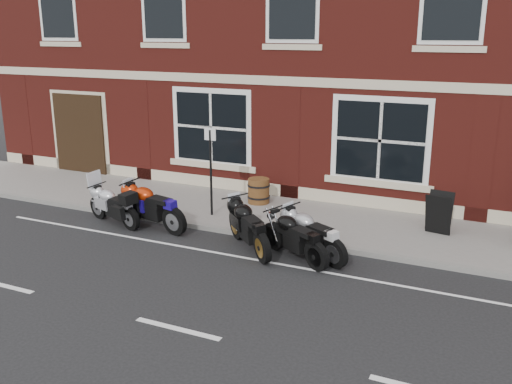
% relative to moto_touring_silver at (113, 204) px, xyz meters
% --- Properties ---
extents(ground, '(80.00, 80.00, 0.00)m').
position_rel_moto_touring_silver_xyz_m(ground, '(4.34, -0.87, -0.52)').
color(ground, black).
rests_on(ground, ground).
extents(sidewalk, '(30.00, 3.00, 0.12)m').
position_rel_moto_touring_silver_xyz_m(sidewalk, '(4.34, 2.13, -0.46)').
color(sidewalk, slate).
rests_on(sidewalk, ground).
extents(kerb, '(30.00, 0.16, 0.12)m').
position_rel_moto_touring_silver_xyz_m(kerb, '(4.34, 0.55, -0.46)').
color(kerb, slate).
rests_on(kerb, ground).
extents(moto_touring_silver, '(1.90, 0.73, 1.29)m').
position_rel_moto_touring_silver_xyz_m(moto_touring_silver, '(0.00, 0.00, 0.00)').
color(moto_touring_silver, black).
rests_on(moto_touring_silver, ground).
extents(moto_sport_red, '(2.25, 0.68, 1.03)m').
position_rel_moto_touring_silver_xyz_m(moto_sport_red, '(1.06, 0.14, 0.07)').
color(moto_sport_red, black).
rests_on(moto_sport_red, ground).
extents(moto_sport_black, '(1.73, 1.64, 1.01)m').
position_rel_moto_touring_silver_xyz_m(moto_sport_black, '(3.89, -0.15, 0.06)').
color(moto_sport_black, black).
rests_on(moto_sport_black, ground).
extents(moto_sport_silver, '(1.92, 1.12, 0.95)m').
position_rel_moto_touring_silver_xyz_m(moto_sport_silver, '(5.26, 0.03, 0.02)').
color(moto_sport_silver, black).
rests_on(moto_sport_silver, ground).
extents(moto_naked_black, '(1.86, 1.16, 0.94)m').
position_rel_moto_touring_silver_xyz_m(moto_naked_black, '(4.99, -0.25, 0.01)').
color(moto_naked_black, black).
rests_on(moto_naked_black, ground).
extents(a_board_sign, '(0.64, 0.48, 0.97)m').
position_rel_moto_touring_silver_xyz_m(a_board_sign, '(7.60, 2.39, 0.08)').
color(a_board_sign, black).
rests_on(a_board_sign, sidewalk).
extents(barrel_planter, '(0.62, 0.62, 0.69)m').
position_rel_moto_touring_silver_xyz_m(barrel_planter, '(2.75, 2.81, -0.06)').
color(barrel_planter, '#452D12').
rests_on(barrel_planter, sidewalk).
extents(parking_sign, '(0.32, 0.06, 2.28)m').
position_rel_moto_touring_silver_xyz_m(parking_sign, '(2.09, 1.33, 0.91)').
color(parking_sign, black).
rests_on(parking_sign, sidewalk).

